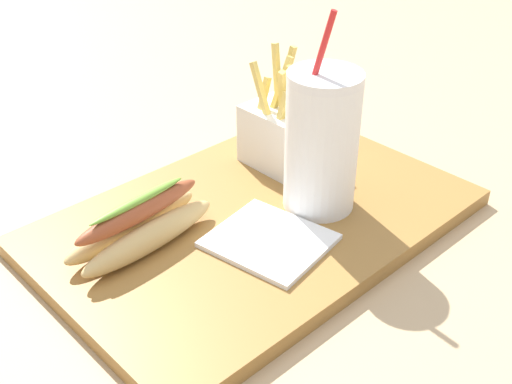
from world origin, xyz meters
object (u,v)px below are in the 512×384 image
(soda_cup, at_px, (322,142))
(ketchup_cup_1, at_px, (337,138))
(hot_dog_1, at_px, (141,226))
(napkin_stack, at_px, (269,241))
(fries_basket, at_px, (282,132))

(soda_cup, relative_size, ketchup_cup_1, 7.04)
(ketchup_cup_1, bearing_deg, hot_dog_1, 0.49)
(ketchup_cup_1, relative_size, napkin_stack, 0.28)
(soda_cup, distance_m, napkin_stack, 0.13)
(fries_basket, relative_size, ketchup_cup_1, 4.61)
(napkin_stack, bearing_deg, hot_dog_1, -43.20)
(soda_cup, height_order, ketchup_cup_1, soda_cup)
(hot_dog_1, bearing_deg, fries_basket, -174.35)
(fries_basket, bearing_deg, ketchup_cup_1, 166.88)
(hot_dog_1, bearing_deg, napkin_stack, 136.80)
(fries_basket, bearing_deg, hot_dog_1, 5.65)
(ketchup_cup_1, distance_m, napkin_stack, 0.25)
(hot_dog_1, xyz_separation_m, ketchup_cup_1, (-0.33, -0.00, -0.01))
(hot_dog_1, distance_m, napkin_stack, 0.14)
(hot_dog_1, distance_m, ketchup_cup_1, 0.33)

